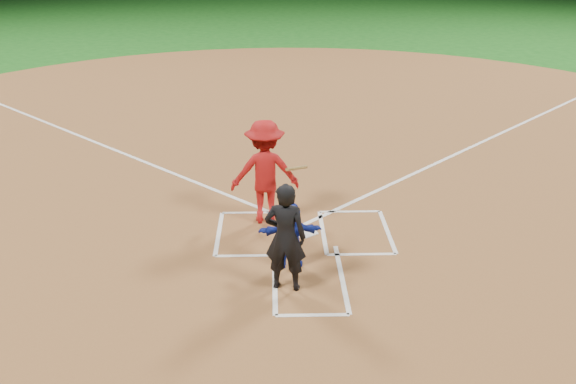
{
  "coord_description": "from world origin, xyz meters",
  "views": [
    {
      "loc": [
        -0.57,
        -10.85,
        5.33
      ],
      "look_at": [
        -0.3,
        -0.4,
        1.0
      ],
      "focal_mm": 40.0,
      "sensor_mm": 36.0,
      "label": 1
    }
  ],
  "objects_px": {
    "catcher": "(291,235)",
    "batter_at_plate": "(265,172)",
    "umpire": "(285,237)",
    "home_plate": "(303,232)"
  },
  "relations": [
    {
      "from": "home_plate",
      "to": "catcher",
      "type": "bearing_deg",
      "value": 77.72
    },
    {
      "from": "catcher",
      "to": "batter_at_plate",
      "type": "distance_m",
      "value": 1.93
    },
    {
      "from": "umpire",
      "to": "batter_at_plate",
      "type": "xyz_separation_m",
      "value": [
        -0.33,
        2.54,
        0.12
      ]
    },
    {
      "from": "catcher",
      "to": "batter_at_plate",
      "type": "bearing_deg",
      "value": -81.49
    },
    {
      "from": "catcher",
      "to": "umpire",
      "type": "distance_m",
      "value": 0.79
    },
    {
      "from": "batter_at_plate",
      "to": "home_plate",
      "type": "bearing_deg",
      "value": -37.88
    },
    {
      "from": "catcher",
      "to": "umpire",
      "type": "relative_size",
      "value": 0.65
    },
    {
      "from": "home_plate",
      "to": "catcher",
      "type": "relative_size",
      "value": 0.52
    },
    {
      "from": "home_plate",
      "to": "umpire",
      "type": "xyz_separation_m",
      "value": [
        -0.38,
        -1.99,
        0.88
      ]
    },
    {
      "from": "umpire",
      "to": "home_plate",
      "type": "bearing_deg",
      "value": -90.45
    }
  ]
}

